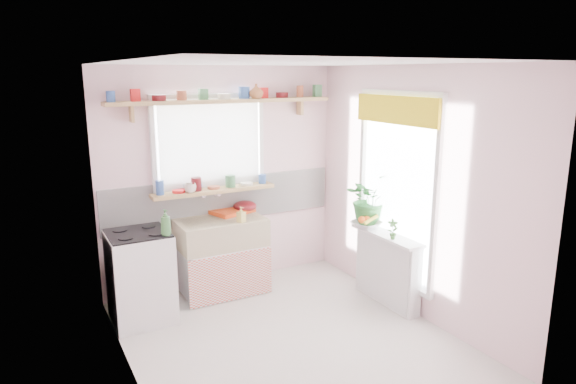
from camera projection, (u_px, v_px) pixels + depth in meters
room at (305, 173)px, 5.51m from camera, size 3.20×3.20×3.20m
sink_unit at (222, 256)px, 5.71m from camera, size 0.95×0.65×1.11m
cooker at (141, 276)px, 5.06m from camera, size 0.58×0.58×0.93m
radiator_ledge at (387, 267)px, 5.46m from camera, size 0.22×0.95×0.78m
windowsill at (214, 190)px, 5.71m from camera, size 1.40×0.22×0.04m
pine_shelf at (224, 101)px, 5.55m from camera, size 2.52×0.24×0.04m
shelf_crockery at (224, 94)px, 5.53m from camera, size 2.47×0.11×0.12m
sill_crockery at (212, 184)px, 5.69m from camera, size 1.35×0.11×0.12m
dish_tray at (232, 211)px, 5.89m from camera, size 0.53×0.45×0.05m
colander at (245, 206)px, 5.94m from camera, size 0.30×0.30×0.12m
jade_plant at (369, 198)px, 5.67m from camera, size 0.63×0.58×0.58m
fruit_bowl at (367, 225)px, 5.55m from camera, size 0.36×0.36×0.08m
herb_pot at (393, 229)px, 5.17m from camera, size 0.13×0.11×0.21m
soap_bottle_sink at (241, 215)px, 5.51m from camera, size 0.10×0.10×0.17m
sill_cup at (190, 188)px, 5.51m from camera, size 0.17×0.17×0.10m
sill_bowl at (193, 187)px, 5.65m from camera, size 0.24×0.24×0.07m
shelf_vase at (256, 91)px, 5.64m from camera, size 0.18×0.18×0.16m
cooker_bottle at (166, 222)px, 4.84m from camera, size 0.12×0.12×0.25m
fruit at (367, 219)px, 5.55m from camera, size 0.20×0.14×0.10m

